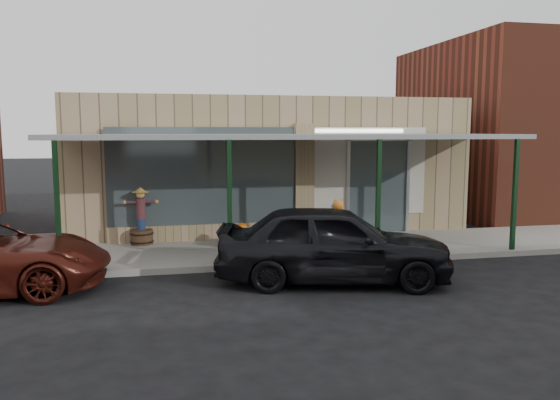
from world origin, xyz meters
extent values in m
plane|color=black|center=(0.00, 0.00, 0.00)|extent=(120.00, 120.00, 0.00)
cube|color=gray|center=(0.00, 3.60, 0.07)|extent=(40.00, 3.20, 0.15)
cube|color=#9F8161|center=(0.00, 8.20, 2.10)|extent=(12.00, 6.00, 4.20)
cube|color=#404B4D|center=(-2.20, 5.05, 1.90)|extent=(5.20, 0.06, 2.80)
cube|color=#404B4D|center=(3.00, 5.18, 1.50)|extent=(1.80, 0.06, 2.80)
cube|color=#9F8161|center=(0.70, 5.10, 1.70)|extent=(0.55, 0.30, 3.40)
cube|color=#9F8161|center=(-2.20, 5.10, 0.35)|extent=(5.20, 0.30, 0.50)
cube|color=#BDB5A7|center=(0.00, 5.17, 2.00)|extent=(9.00, 0.02, 2.60)
cube|color=white|center=(0.00, 5.14, 3.20)|extent=(7.50, 0.03, 0.10)
cube|color=slate|center=(0.00, 3.60, 3.05)|extent=(12.00, 3.00, 0.12)
cube|color=black|center=(-5.50, 2.15, 1.55)|extent=(0.10, 0.10, 2.95)
cube|color=black|center=(-1.80, 2.15, 1.55)|extent=(0.10, 0.10, 2.95)
cube|color=black|center=(1.80, 2.15, 1.55)|extent=(0.10, 0.10, 2.95)
cube|color=black|center=(5.50, 2.15, 1.55)|extent=(0.10, 0.10, 2.95)
cylinder|color=#46301C|center=(-3.89, 4.80, 0.35)|extent=(0.78, 0.78, 0.40)
cylinder|color=navy|center=(-3.89, 4.80, 0.70)|extent=(0.28, 0.28, 0.30)
cylinder|color=maroon|center=(-3.89, 4.80, 1.12)|extent=(0.31, 0.31, 0.55)
sphere|color=tan|center=(-3.89, 4.80, 1.50)|extent=(0.22, 0.22, 0.22)
cone|color=tan|center=(-3.89, 4.80, 1.63)|extent=(0.36, 0.36, 0.14)
cylinder|color=#46301C|center=(-1.28, 3.97, 0.34)|extent=(0.66, 0.66, 0.38)
ellipsoid|color=orange|center=(-1.28, 3.97, 0.65)|extent=(0.30, 0.30, 0.24)
cylinder|color=#4C471E|center=(-1.28, 3.97, 0.79)|extent=(0.04, 0.04, 0.06)
cylinder|color=gray|center=(0.82, 2.40, 0.65)|extent=(0.04, 0.04, 1.01)
cube|color=#164EAC|center=(0.82, 2.40, 1.29)|extent=(0.26, 0.10, 0.26)
imported|color=black|center=(0.21, 0.68, 0.84)|extent=(5.22, 3.03, 1.67)
ellipsoid|color=#C66022|center=(0.62, 1.56, 1.18)|extent=(0.36, 0.30, 0.46)
sphere|color=#C66022|center=(0.62, 1.60, 1.50)|extent=(0.26, 0.26, 0.26)
cylinder|color=#186F1A|center=(0.62, 1.56, 1.36)|extent=(0.18, 0.18, 0.02)
camera|label=1|loc=(-3.19, -10.15, 3.17)|focal=35.00mm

